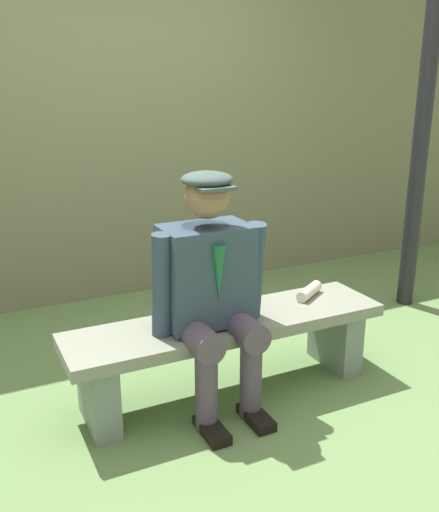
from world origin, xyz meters
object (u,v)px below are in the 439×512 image
seated_man (211,284)px  rolled_magazine (309,291)px  lamp_post (427,84)px  bench (228,340)px

seated_man → rolled_magazine: 0.73m
lamp_post → rolled_magazine: bearing=21.5°
rolled_magazine → lamp_post: 1.75m
rolled_magazine → bench: bearing=7.7°
bench → lamp_post: bearing=-162.6°
bench → rolled_magazine: (-0.56, -0.08, 0.16)m
seated_man → rolled_magazine: size_ratio=5.26×
bench → rolled_magazine: size_ratio=7.48×
bench → seated_man: (0.13, 0.05, 0.35)m
bench → lamp_post: lamp_post is taller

